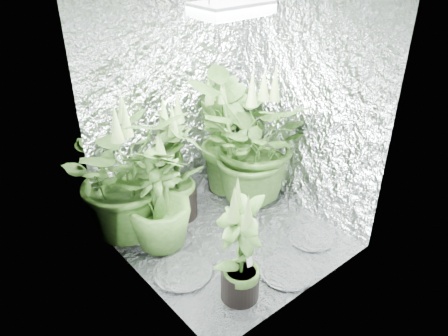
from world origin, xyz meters
name	(u,v)px	position (x,y,z in m)	size (l,w,h in m)	color
ground	(230,238)	(0.00, 0.00, 0.00)	(1.60, 1.60, 0.00)	white
walls	(231,129)	(0.00, 0.00, 1.00)	(1.62, 1.62, 2.00)	white
grow_lamp	(232,9)	(0.00, 0.00, 1.83)	(0.50, 0.30, 0.22)	gray
plant_a	(125,173)	(-0.57, 0.61, 0.57)	(1.09, 1.09, 1.20)	black
plant_b	(177,166)	(-0.13, 0.54, 0.51)	(0.68, 0.68, 1.12)	black
plant_c	(222,139)	(0.45, 0.64, 0.54)	(0.61, 0.61, 1.16)	black
plant_d	(159,199)	(-0.48, 0.28, 0.45)	(0.71, 0.71, 0.99)	black
plant_e	(254,141)	(0.54, 0.31, 0.62)	(1.35, 1.35, 1.29)	black
plant_f	(241,252)	(-0.37, -0.54, 0.40)	(0.57, 0.57, 0.90)	black
circulation_fan	(243,175)	(0.61, 0.51, 0.15)	(0.19, 0.29, 0.35)	black
plant_label	(250,262)	(-0.31, -0.56, 0.30)	(0.04, 0.01, 0.07)	white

